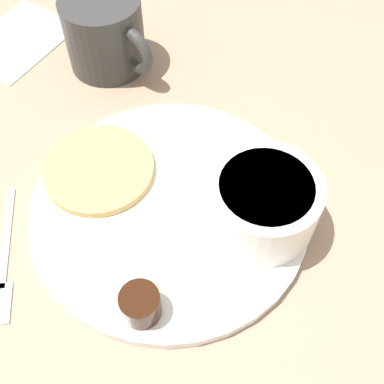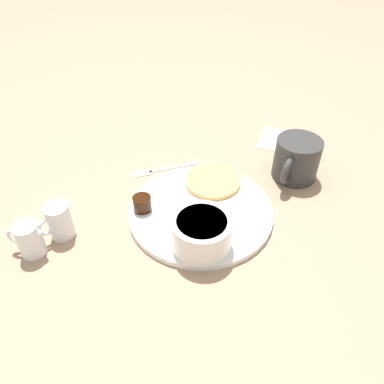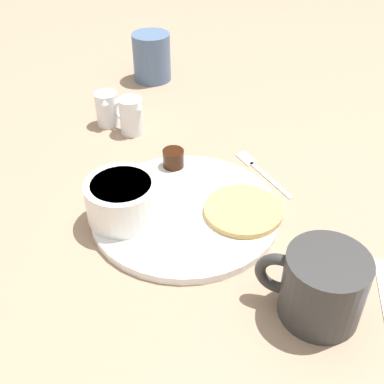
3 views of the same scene
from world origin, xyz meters
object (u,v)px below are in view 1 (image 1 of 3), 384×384
Objects in this scene: bowl at (263,202)px; coffee_mug at (106,34)px; plate at (170,208)px; fork at (3,268)px.

bowl is 0.82× the size of coffee_mug.
plate reaches higher than fork.
bowl is (-0.02, 0.09, 0.04)m from plate.
bowl is at bearing 123.62° from fork.
plate is at bearing -78.28° from bowl.
fork is (0.12, -0.12, -0.00)m from plate.
plate is 2.09× the size of fork.
plate is 0.16m from fork.
plate is 0.24m from coffee_mug.
coffee_mug is at bearing -171.79° from fork.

